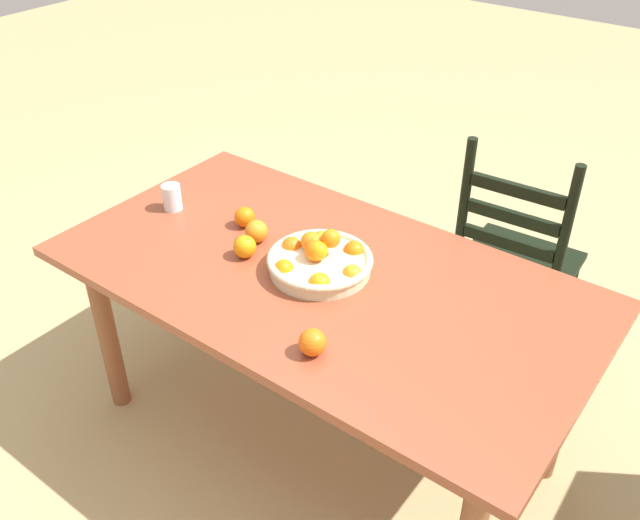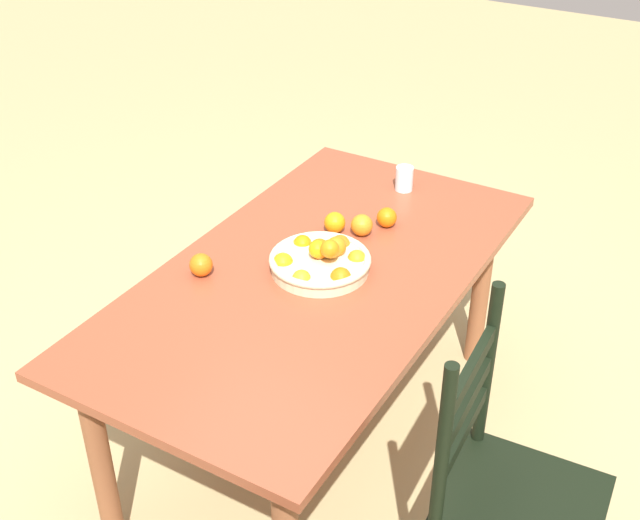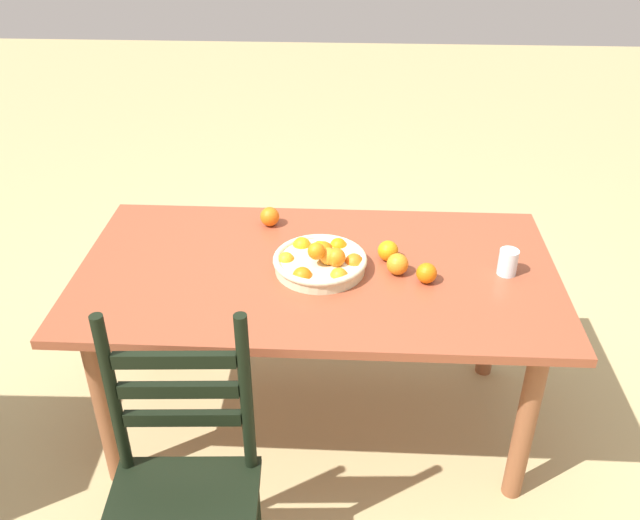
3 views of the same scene
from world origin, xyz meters
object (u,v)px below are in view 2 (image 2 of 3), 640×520
object	(u,v)px
orange_loose_1	(387,217)
orange_loose_0	(335,223)
orange_loose_2	(362,225)
dining_table	(316,295)
orange_loose_3	(201,265)
chair_near_window	(505,493)
drinking_glass	(405,179)
fruit_bowl	(321,261)

from	to	relation	value
orange_loose_1	orange_loose_0	bearing A→B (deg)	-47.76
orange_loose_2	orange_loose_0	bearing A→B (deg)	-71.76
dining_table	orange_loose_2	xyz separation A→B (m)	(-0.28, 0.02, 0.13)
dining_table	orange_loose_3	xyz separation A→B (m)	(0.20, -0.30, 0.13)
chair_near_window	orange_loose_3	xyz separation A→B (m)	(-0.13, -1.09, 0.30)
chair_near_window	orange_loose_0	xyz separation A→B (m)	(-0.58, -0.85, 0.30)
dining_table	chair_near_window	xyz separation A→B (m)	(0.33, 0.78, -0.17)
orange_loose_1	drinking_glass	xyz separation A→B (m)	(-0.28, -0.06, 0.01)
fruit_bowl	orange_loose_2	distance (m)	0.27
fruit_bowl	dining_table	bearing A→B (deg)	-40.34
dining_table	drinking_glass	bearing A→B (deg)	179.61
dining_table	drinking_glass	xyz separation A→B (m)	(-0.66, 0.00, 0.14)
dining_table	orange_loose_1	size ratio (longest dim) A/B	23.83
orange_loose_0	drinking_glass	xyz separation A→B (m)	(-0.41, 0.08, 0.01)
dining_table	orange_loose_0	size ratio (longest dim) A/B	22.79
orange_loose_3	chair_near_window	bearing A→B (deg)	83.04
chair_near_window	fruit_bowl	distance (m)	0.90
fruit_bowl	orange_loose_0	bearing A→B (deg)	-160.71
dining_table	drinking_glass	world-z (taller)	drinking_glass
dining_table	orange_loose_2	distance (m)	0.31
chair_near_window	orange_loose_0	distance (m)	1.08
fruit_bowl	orange_loose_0	world-z (taller)	fruit_bowl
chair_near_window	orange_loose_1	world-z (taller)	chair_near_window
orange_loose_0	dining_table	bearing A→B (deg)	15.98
orange_loose_0	orange_loose_2	xyz separation A→B (m)	(-0.03, 0.09, 0.00)
fruit_bowl	orange_loose_1	bearing A→B (deg)	171.25
orange_loose_2	drinking_glass	xyz separation A→B (m)	(-0.38, -0.01, 0.01)
orange_loose_3	drinking_glass	size ratio (longest dim) A/B	0.81
drinking_glass	orange_loose_0	bearing A→B (deg)	-10.52
orange_loose_1	drinking_glass	world-z (taller)	drinking_glass
chair_near_window	orange_loose_0	bearing A→B (deg)	52.42
dining_table	orange_loose_0	world-z (taller)	orange_loose_0
dining_table	fruit_bowl	bearing A→B (deg)	139.66
orange_loose_0	orange_loose_3	size ratio (longest dim) A/B	0.99
fruit_bowl	chair_near_window	bearing A→B (deg)	65.82
orange_loose_2	orange_loose_3	world-z (taller)	orange_loose_2
orange_loose_0	drinking_glass	size ratio (longest dim) A/B	0.80
dining_table	orange_loose_3	size ratio (longest dim) A/B	22.48
chair_near_window	fruit_bowl	world-z (taller)	chair_near_window
fruit_bowl	orange_loose_2	bearing A→B (deg)	178.41
chair_near_window	drinking_glass	xyz separation A→B (m)	(-0.99, -0.78, 0.31)
dining_table	orange_loose_3	distance (m)	0.39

